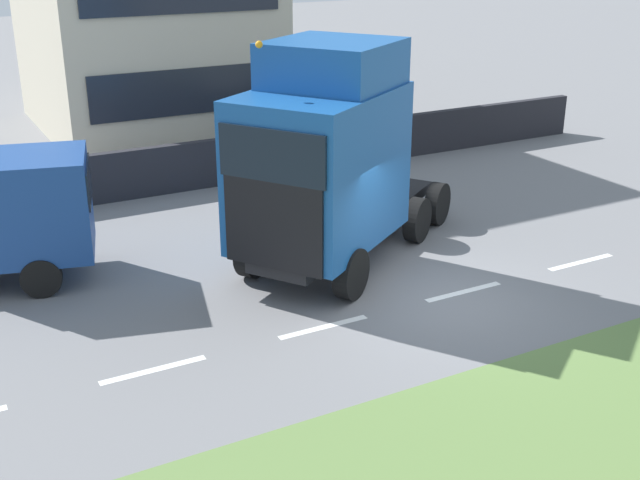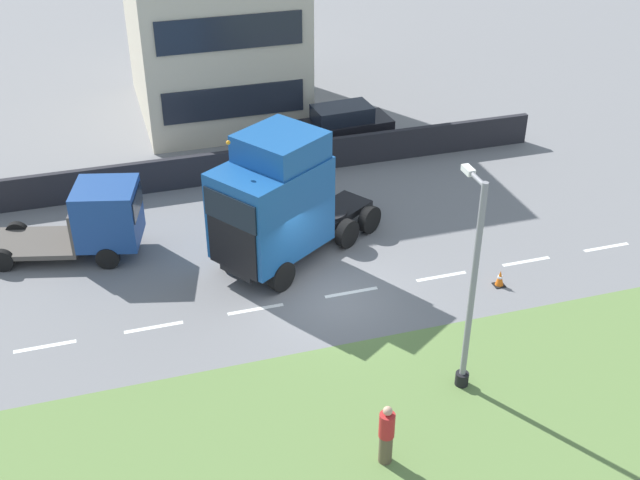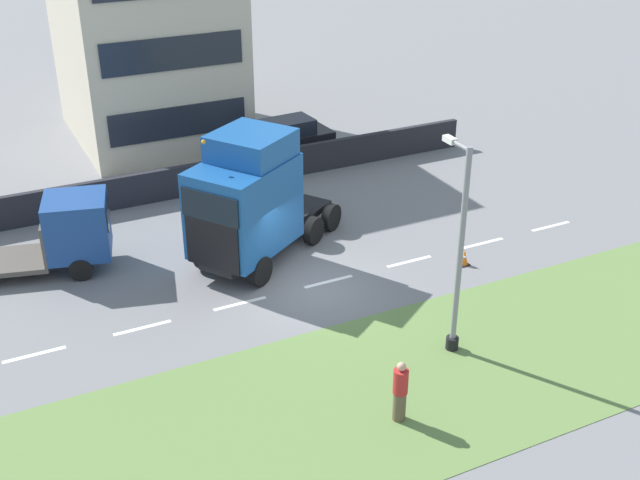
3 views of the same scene
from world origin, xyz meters
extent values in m
plane|color=slate|center=(0.00, 0.00, 0.00)|extent=(120.00, 120.00, 0.00)
cube|color=#607F42|center=(-6.00, 0.00, 0.01)|extent=(7.00, 44.00, 0.01)
cube|color=white|center=(0.00, -10.30, 0.00)|extent=(0.16, 1.80, 0.00)
cube|color=white|center=(0.00, -7.10, 0.00)|extent=(0.16, 1.80, 0.00)
cube|color=white|center=(0.00, -3.90, 0.00)|extent=(0.16, 1.80, 0.00)
cube|color=white|center=(0.00, -0.70, 0.00)|extent=(0.16, 1.80, 0.00)
cube|color=white|center=(0.00, 2.50, 0.00)|extent=(0.16, 1.80, 0.00)
cube|color=white|center=(0.00, 5.70, 0.00)|extent=(0.16, 1.80, 0.00)
cube|color=white|center=(0.00, 8.90, 0.00)|extent=(0.16, 1.80, 0.00)
cube|color=#232328|center=(9.00, 0.00, 0.67)|extent=(0.25, 24.00, 1.33)
cube|color=beige|center=(16.99, 0.51, 5.09)|extent=(9.02, 7.34, 10.18)
cube|color=#1E232D|center=(12.44, 0.51, 2.04)|extent=(0.08, 6.24, 1.43)
cube|color=#1E232D|center=(12.44, 0.51, 5.09)|extent=(0.08, 6.24, 1.43)
cube|color=black|center=(3.07, 0.12, 0.67)|extent=(4.79, 6.27, 0.24)
cube|color=#195199|center=(2.24, 1.36, 2.32)|extent=(4.07, 4.40, 3.06)
cube|color=black|center=(1.22, 2.91, 1.64)|extent=(1.78, 1.21, 1.72)
cube|color=black|center=(1.22, 2.91, 2.99)|extent=(1.88, 1.28, 0.98)
cube|color=#195199|center=(2.55, 0.91, 4.30)|extent=(3.26, 3.27, 0.90)
sphere|color=orange|center=(2.20, 2.65, 4.82)|extent=(0.14, 0.14, 0.14)
cylinder|color=black|center=(3.89, -1.12, 0.85)|extent=(1.88, 1.88, 0.12)
cylinder|color=black|center=(0.84, 1.43, 0.52)|extent=(0.84, 1.04, 1.04)
cylinder|color=black|center=(2.73, 2.68, 0.52)|extent=(0.84, 1.04, 1.04)
cylinder|color=black|center=(2.77, -1.47, 0.52)|extent=(0.84, 1.04, 1.04)
cylinder|color=black|center=(4.65, -0.22, 0.52)|extent=(0.84, 1.04, 1.04)
cylinder|color=black|center=(3.50, -2.58, 0.52)|extent=(0.84, 1.04, 1.04)
cylinder|color=black|center=(5.39, -1.32, 0.52)|extent=(0.84, 1.04, 1.04)
cube|color=navy|center=(4.70, 6.52, 1.61)|extent=(2.47, 2.50, 2.05)
cube|color=black|center=(4.44, 5.50, 2.02)|extent=(1.73, 0.48, 0.74)
cube|color=#4C4742|center=(5.43, 9.38, 0.49)|extent=(2.90, 4.22, 0.18)
cube|color=#4C4742|center=(4.97, 7.57, 1.30)|extent=(1.98, 0.59, 1.44)
cylinder|color=black|center=(5.60, 6.29, 0.40)|extent=(0.43, 0.83, 0.80)
cylinder|color=black|center=(3.80, 6.75, 0.40)|extent=(0.43, 0.83, 0.80)
cylinder|color=black|center=(6.48, 9.72, 0.40)|extent=(0.43, 0.83, 0.80)
cylinder|color=black|center=(4.67, 10.18, 0.40)|extent=(0.43, 0.83, 0.80)
cube|color=black|center=(10.73, -3.79, 0.78)|extent=(2.04, 4.67, 1.02)
cube|color=black|center=(10.73, -3.91, 1.64)|extent=(1.64, 2.60, 0.68)
cylinder|color=black|center=(9.81, -2.37, 0.32)|extent=(0.24, 0.65, 0.64)
cylinder|color=black|center=(11.44, -2.26, 0.32)|extent=(0.24, 0.65, 0.64)
cylinder|color=black|center=(10.01, -5.33, 0.32)|extent=(0.24, 0.65, 0.64)
cylinder|color=black|center=(11.64, -5.22, 0.32)|extent=(0.24, 0.65, 0.64)
cylinder|color=black|center=(-5.12, -2.19, 0.20)|extent=(0.37, 0.37, 0.40)
cylinder|color=gray|center=(-5.12, -2.19, 3.16)|extent=(0.17, 0.17, 6.32)
cylinder|color=gray|center=(-4.67, -2.19, 6.22)|extent=(0.90, 0.12, 0.12)
cube|color=silver|center=(-4.22, -2.19, 6.22)|extent=(0.44, 0.20, 0.16)
cylinder|color=brown|center=(-7.14, 0.86, 0.43)|extent=(0.34, 0.34, 0.87)
cylinder|color=#B22626|center=(-7.14, 0.86, 1.21)|extent=(0.39, 0.39, 0.69)
sphere|color=tan|center=(-7.14, 0.86, 1.67)|extent=(0.23, 0.23, 0.23)
cube|color=black|center=(-1.04, -5.50, 0.01)|extent=(0.36, 0.36, 0.03)
cone|color=orange|center=(-1.04, -5.50, 0.31)|extent=(0.28, 0.28, 0.55)
cylinder|color=white|center=(-1.04, -5.50, 0.33)|extent=(0.17, 0.17, 0.07)
camera|label=1|loc=(-11.45, 8.76, 6.83)|focal=45.00mm
camera|label=2|loc=(-20.22, 6.53, 15.04)|focal=45.00mm
camera|label=3|loc=(-20.92, 9.91, 13.64)|focal=45.00mm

